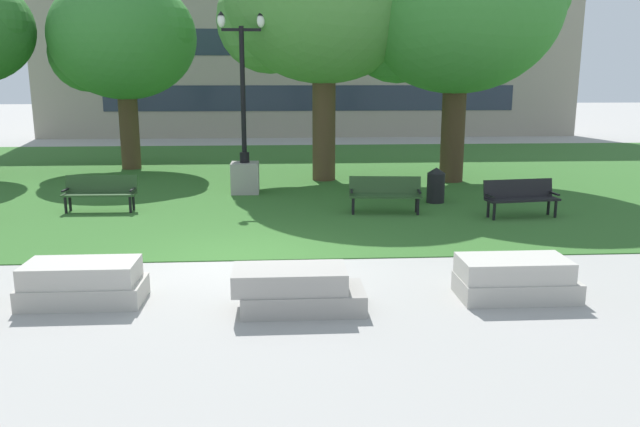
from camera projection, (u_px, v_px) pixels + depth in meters
The scene contains 14 objects.
ground_plane at pixel (242, 261), 11.64m from camera, with size 140.00×140.00×0.00m, color #A3A09B.
grass_lawn at pixel (259, 177), 21.39m from camera, with size 40.00×20.00×0.02m, color #336628.
concrete_block_center at pixel (83, 283), 9.46m from camera, with size 1.80×0.90×0.64m.
concrete_block_left at pixel (297, 290), 9.16m from camera, with size 1.93×0.90×0.64m.
concrete_block_right at pixel (515, 279), 9.66m from camera, with size 1.80×0.90×0.64m.
park_bench_near_left at pixel (100, 191), 15.81m from camera, with size 1.81×0.57×0.90m.
park_bench_near_right at pixel (385, 192), 15.61m from camera, with size 1.84×0.71×0.90m.
park_bench_far_left at pixel (521, 196), 15.16m from camera, with size 1.85×0.75×0.90m.
lamp_post_center at pixel (245, 158), 18.15m from camera, with size 1.32×0.80×5.13m.
tree_far_left at pixel (322, 0), 19.52m from camera, with size 6.58×6.26×8.44m.
tree_near_left at pixel (122, 40), 22.26m from camera, with size 5.41×5.16×6.91m.
tree_near_right at pixel (456, 8), 19.29m from camera, with size 6.68×6.37×8.22m.
trash_bin at pixel (436, 185), 16.88m from camera, with size 0.49×0.49×0.96m.
building_facade_distant at pixel (311, 15), 34.23m from camera, with size 30.50×1.03×13.44m.
Camera 1 is at (0.74, -11.25, 3.37)m, focal length 35.00 mm.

